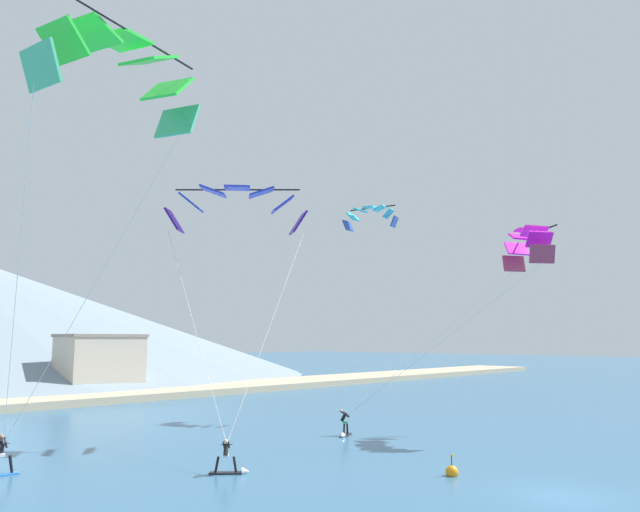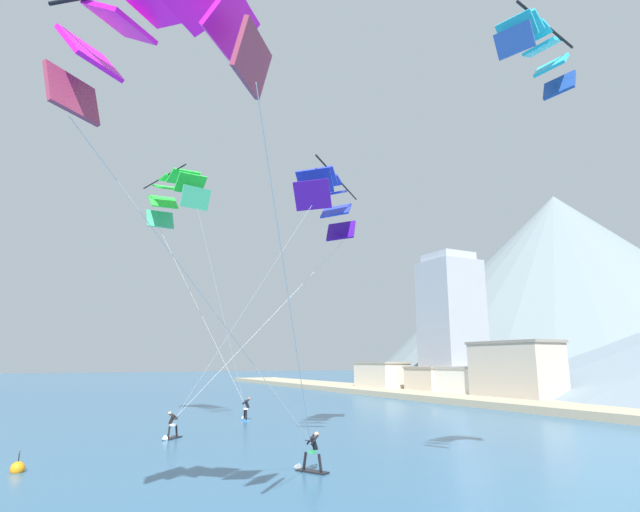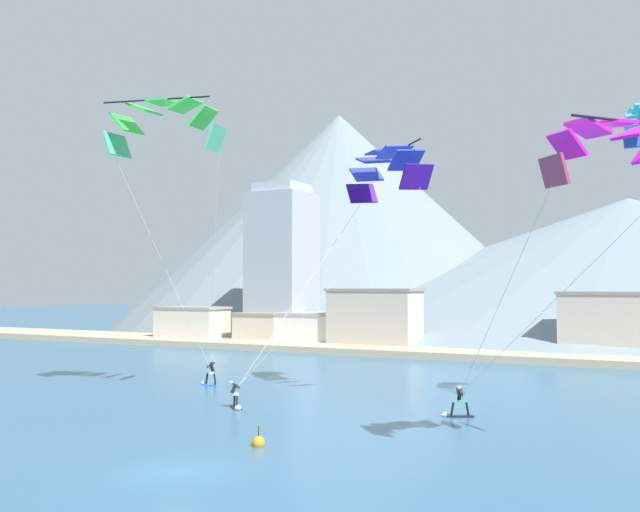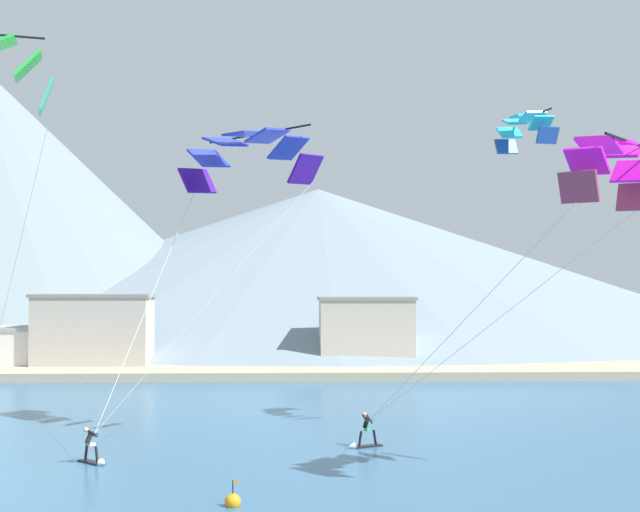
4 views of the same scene
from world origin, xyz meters
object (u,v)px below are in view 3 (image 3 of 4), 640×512
object	(u,v)px
kitesurfer_near_lead	(209,377)
kitesurfer_near_trail	(236,401)
parafoil_kite_near_lead	(164,121)
parafoil_kite_mid_center	(611,148)
parafoil_kite_near_trail	(385,168)
kitesurfer_mid_center	(455,408)
race_marker_buoy	(258,442)

from	to	relation	value
kitesurfer_near_lead	kitesurfer_near_trail	xyz separation A→B (m)	(7.26, -7.14, -0.13)
parafoil_kite_near_lead	parafoil_kite_mid_center	world-z (taller)	parafoil_kite_near_lead
kitesurfer_near_lead	parafoil_kite_near_lead	xyz separation A→B (m)	(1.42, -6.59, 16.54)
kitesurfer_near_lead	parafoil_kite_near_trail	bearing A→B (deg)	0.63
parafoil_kite_mid_center	kitesurfer_near_trail	bearing A→B (deg)	166.60
kitesurfer_mid_center	parafoil_kite_near_lead	bearing A→B (deg)	-170.63
parafoil_kite_mid_center	race_marker_buoy	bearing A→B (deg)	-169.92
kitesurfer_near_lead	parafoil_kite_near_lead	size ratio (longest dim) A/B	0.11
kitesurfer_near_lead	parafoil_kite_near_trail	distance (m)	19.08
parafoil_kite_near_lead	parafoil_kite_near_trail	bearing A→B (deg)	29.55
parafoil_kite_near_lead	parafoil_kite_near_trail	xyz separation A→B (m)	(11.88, 6.74, -2.87)
kitesurfer_near_trail	parafoil_kite_near_trail	size ratio (longest dim) A/B	0.11
kitesurfer_mid_center	parafoil_kite_near_trail	xyz separation A→B (m)	(-5.60, 3.85, 13.78)
parafoil_kite_near_lead	parafoil_kite_mid_center	xyz separation A→B (m)	(26.17, -5.40, -5.10)
kitesurfer_near_lead	kitesurfer_near_trail	world-z (taller)	kitesurfer_near_lead
parafoil_kite_near_trail	parafoil_kite_mid_center	distance (m)	18.88
parafoil_kite_near_trail	parafoil_kite_near_lead	bearing A→B (deg)	-150.45
parafoil_kite_near_lead	race_marker_buoy	bearing A→B (deg)	-32.97
parafoil_kite_near_trail	parafoil_kite_mid_center	xyz separation A→B (m)	(14.29, -12.13, -2.23)
parafoil_kite_mid_center	parafoil_kite_near_trail	bearing A→B (deg)	139.67
parafoil_kite_near_lead	race_marker_buoy	xyz separation A→B (m)	(12.16, -7.89, -16.95)
kitesurfer_near_trail	parafoil_kite_near_lead	world-z (taller)	parafoil_kite_near_lead
kitesurfer_near_lead	kitesurfer_mid_center	xyz separation A→B (m)	(18.90, -3.70, -0.10)
parafoil_kite_near_lead	race_marker_buoy	world-z (taller)	parafoil_kite_near_lead
kitesurfer_near_trail	kitesurfer_mid_center	xyz separation A→B (m)	(11.64, 3.44, 0.02)
parafoil_kite_near_lead	parafoil_kite_mid_center	bearing A→B (deg)	-11.65
parafoil_kite_mid_center	race_marker_buoy	size ratio (longest dim) A/B	11.56
kitesurfer_mid_center	race_marker_buoy	bearing A→B (deg)	-116.28
kitesurfer_near_lead	parafoil_kite_mid_center	world-z (taller)	parafoil_kite_mid_center
kitesurfer_near_lead	parafoil_kite_mid_center	distance (m)	32.19
parafoil_kite_near_trail	parafoil_kite_mid_center	world-z (taller)	parafoil_kite_near_trail
kitesurfer_mid_center	race_marker_buoy	world-z (taller)	kitesurfer_mid_center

